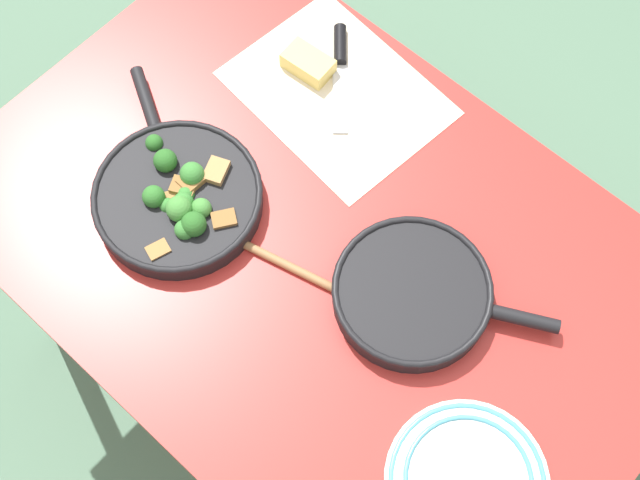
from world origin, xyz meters
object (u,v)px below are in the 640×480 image
skillet_broccoli (179,196)px  wooden_spoon (330,286)px  cheese_block (308,64)px  grater_knife (340,63)px  skillet_eggs (413,293)px

skillet_broccoli → wooden_spoon: 0.31m
skillet_broccoli → cheese_block: bearing=-57.8°
grater_knife → cheese_block: size_ratio=1.97×
skillet_eggs → cheese_block: 0.50m
grater_knife → cheese_block: cheese_block is taller
skillet_broccoli → grater_knife: (0.01, 0.41, -0.02)m
skillet_eggs → cheese_block: skillet_eggs is taller
skillet_broccoli → grater_knife: bearing=-63.7°
wooden_spoon → cheese_block: size_ratio=3.45×
cheese_block → wooden_spoon: bearing=-42.9°
grater_knife → skillet_broccoli: bearing=-43.7°
skillet_eggs → cheese_block: (-0.44, 0.23, -0.01)m
cheese_block → grater_knife: bearing=50.2°
grater_knife → cheese_block: 0.06m
skillet_broccoli → skillet_eggs: bearing=-133.9°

